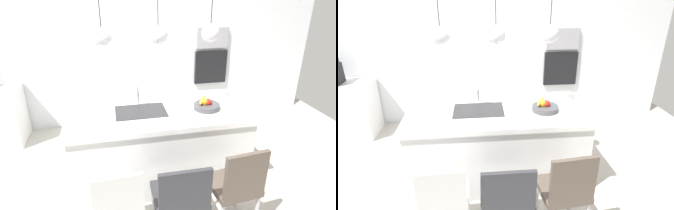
{
  "view_description": "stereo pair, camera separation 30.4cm",
  "coord_description": "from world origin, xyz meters",
  "views": [
    {
      "loc": [
        -0.48,
        -2.73,
        2.18
      ],
      "look_at": [
        0.1,
        0.0,
        0.96
      ],
      "focal_mm": 28.99,
      "sensor_mm": 36.0,
      "label": 1
    },
    {
      "loc": [
        -0.18,
        -2.78,
        2.18
      ],
      "look_at": [
        0.1,
        0.0,
        0.96
      ],
      "focal_mm": 28.99,
      "sensor_mm": 36.0,
      "label": 2
    }
  ],
  "objects": [
    {
      "name": "floor",
      "position": [
        0.0,
        0.0,
        0.0
      ],
      "size": [
        6.6,
        6.6,
        0.0
      ],
      "primitive_type": "plane",
      "color": "#BCB7AD",
      "rests_on": "ground"
    },
    {
      "name": "back_wall",
      "position": [
        0.0,
        1.65,
        1.3
      ],
      "size": [
        6.0,
        0.1,
        2.6
      ],
      "primitive_type": "cube",
      "color": "white",
      "rests_on": "ground"
    },
    {
      "name": "kitchen_island",
      "position": [
        0.0,
        0.0,
        0.46
      ],
      "size": [
        2.01,
        0.96,
        0.91
      ],
      "color": "white",
      "rests_on": "ground"
    },
    {
      "name": "sink_basin",
      "position": [
        -0.21,
        0.0,
        0.9
      ],
      "size": [
        0.56,
        0.4,
        0.02
      ],
      "primitive_type": "cube",
      "color": "#2D2D30",
      "rests_on": "kitchen_island"
    },
    {
      "name": "faucet",
      "position": [
        -0.21,
        0.21,
        1.05
      ],
      "size": [
        0.02,
        0.17,
        0.22
      ],
      "color": "silver",
      "rests_on": "kitchen_island"
    },
    {
      "name": "fruit_bowl",
      "position": [
        0.52,
        -0.08,
        0.95
      ],
      "size": [
        0.29,
        0.29,
        0.15
      ],
      "color": "#4C4C51",
      "rests_on": "kitchen_island"
    },
    {
      "name": "side_counter",
      "position": [
        -2.4,
        1.28,
        0.42
      ],
      "size": [
        1.1,
        0.6,
        0.85
      ],
      "primitive_type": "cube",
      "color": "white",
      "rests_on": "ground"
    },
    {
      "name": "microwave",
      "position": [
        1.18,
        1.58,
        1.4
      ],
      "size": [
        0.54,
        0.08,
        0.34
      ],
      "primitive_type": "cube",
      "color": "#9E9EA3",
      "rests_on": "back_wall"
    },
    {
      "name": "oven",
      "position": [
        1.18,
        1.58,
        0.9
      ],
      "size": [
        0.56,
        0.08,
        0.56
      ],
      "primitive_type": "cube",
      "color": "black",
      "rests_on": "back_wall"
    },
    {
      "name": "chair_near",
      "position": [
        -0.52,
        -0.93,
        0.5
      ],
      "size": [
        0.44,
        0.46,
        0.89
      ],
      "color": "silver",
      "rests_on": "ground"
    },
    {
      "name": "chair_middle",
      "position": [
        0.02,
        -0.93,
        0.48
      ],
      "size": [
        0.47,
        0.45,
        0.85
      ],
      "color": "#333338",
      "rests_on": "ground"
    },
    {
      "name": "chair_far",
      "position": [
        0.54,
        -0.93,
        0.53
      ],
      "size": [
        0.46,
        0.45,
        0.93
      ],
      "color": "brown",
      "rests_on": "ground"
    },
    {
      "name": "pendant_light_left",
      "position": [
        -0.55,
        0.0,
        1.74
      ],
      "size": [
        0.19,
        0.19,
        0.79
      ],
      "color": "silver"
    },
    {
      "name": "pendant_light_center",
      "position": [
        0.0,
        0.0,
        1.74
      ],
      "size": [
        0.19,
        0.19,
        0.79
      ],
      "color": "silver"
    },
    {
      "name": "pendant_light_right",
      "position": [
        0.55,
        0.0,
        1.74
      ],
      "size": [
        0.19,
        0.19,
        0.79
      ],
      "color": "silver"
    }
  ]
}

